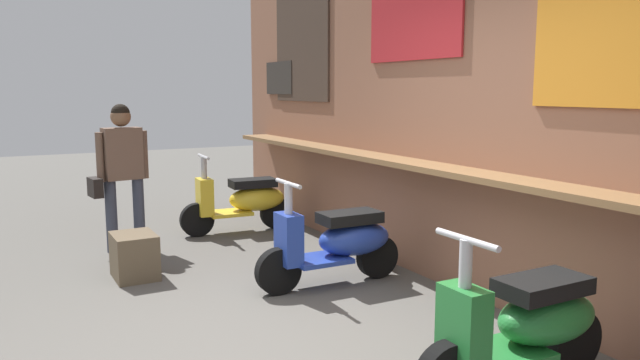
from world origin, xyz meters
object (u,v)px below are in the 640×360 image
Objects in this scene: scooter_blue at (338,242)px; shopper_with_handbag at (121,164)px; scooter_green at (526,324)px; scooter_yellow at (244,201)px; merchandise_crate at (134,256)px.

shopper_with_handbag reaches higher than scooter_blue.
scooter_green is at bearing 90.90° from scooter_blue.
scooter_yellow is at bearing 90.29° from shopper_with_handbag.
scooter_green is (4.46, 0.00, 0.00)m from scooter_yellow.
shopper_with_handbag is 1.28m from merchandise_crate.
shopper_with_handbag is at bearing 174.09° from merchandise_crate.
merchandise_crate is at bearing -13.26° from shopper_with_handbag.
shopper_with_handbag is at bearing -54.32° from scooter_blue.
scooter_blue is 2.16m from scooter_green.
scooter_yellow is 3.01× the size of merchandise_crate.
scooter_yellow is 1.57m from shopper_with_handbag.
shopper_with_handbag is at bearing -71.40° from scooter_green.
scooter_green is at bearing 11.51° from shopper_with_handbag.
scooter_blue is at bearing -90.27° from scooter_green.
scooter_yellow and scooter_green have the same top height.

